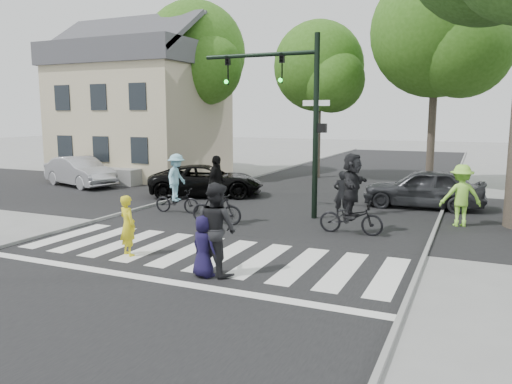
# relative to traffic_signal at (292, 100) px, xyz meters

# --- Properties ---
(ground) EXTENTS (120.00, 120.00, 0.00)m
(ground) POSITION_rel_traffic_signal_xyz_m (-0.35, -6.20, -3.90)
(ground) COLOR gray
(ground) RESTS_ON ground
(road_stem) EXTENTS (10.00, 70.00, 0.01)m
(road_stem) POSITION_rel_traffic_signal_xyz_m (-0.35, -1.20, -3.90)
(road_stem) COLOR black
(road_stem) RESTS_ON ground
(road_cross) EXTENTS (70.00, 10.00, 0.01)m
(road_cross) POSITION_rel_traffic_signal_xyz_m (-0.35, 1.80, -3.89)
(road_cross) COLOR black
(road_cross) RESTS_ON ground
(curb_left) EXTENTS (0.10, 70.00, 0.10)m
(curb_left) POSITION_rel_traffic_signal_xyz_m (-5.40, -1.20, -3.85)
(curb_left) COLOR gray
(curb_left) RESTS_ON ground
(curb_right) EXTENTS (0.10, 70.00, 0.10)m
(curb_right) POSITION_rel_traffic_signal_xyz_m (4.70, -1.20, -3.85)
(curb_right) COLOR gray
(curb_right) RESTS_ON ground
(crosswalk) EXTENTS (10.00, 3.85, 0.01)m
(crosswalk) POSITION_rel_traffic_signal_xyz_m (-0.35, -5.54, -3.89)
(crosswalk) COLOR silver
(crosswalk) RESTS_ON ground
(traffic_signal) EXTENTS (4.45, 0.29, 6.00)m
(traffic_signal) POSITION_rel_traffic_signal_xyz_m (0.00, 0.00, 0.00)
(traffic_signal) COLOR black
(traffic_signal) RESTS_ON ground
(bg_tree_0) EXTENTS (5.46, 5.20, 8.97)m
(bg_tree_0) POSITION_rel_traffic_signal_xyz_m (-14.09, 9.80, 2.24)
(bg_tree_0) COLOR brown
(bg_tree_0) RESTS_ON ground
(bg_tree_1) EXTENTS (6.09, 5.80, 9.80)m
(bg_tree_1) POSITION_rel_traffic_signal_xyz_m (-9.06, 9.28, 2.75)
(bg_tree_1) COLOR brown
(bg_tree_1) RESTS_ON ground
(bg_tree_2) EXTENTS (5.04, 4.80, 8.40)m
(bg_tree_2) POSITION_rel_traffic_signal_xyz_m (-2.11, 10.42, 1.88)
(bg_tree_2) COLOR brown
(bg_tree_2) RESTS_ON ground
(bg_tree_3) EXTENTS (6.30, 6.00, 10.20)m
(bg_tree_3) POSITION_rel_traffic_signal_xyz_m (3.95, 9.07, 3.04)
(bg_tree_3) COLOR brown
(bg_tree_3) RESTS_ON ground
(house) EXTENTS (8.40, 8.10, 8.82)m
(house) POSITION_rel_traffic_signal_xyz_m (-11.85, 7.78, -0.10)
(house) COLOR #BDA58F
(house) RESTS_ON ground
(pedestrian_woman) EXTENTS (0.64, 0.55, 1.50)m
(pedestrian_woman) POSITION_rel_traffic_signal_xyz_m (-1.98, -6.12, -3.15)
(pedestrian_woman) COLOR yellow
(pedestrian_woman) RESTS_ON ground
(pedestrian_child) EXTENTS (0.76, 0.62, 1.34)m
(pedestrian_child) POSITION_rel_traffic_signal_xyz_m (0.54, -6.79, -3.23)
(pedestrian_child) COLOR #151033
(pedestrian_child) RESTS_ON ground
(pedestrian_adult) EXTENTS (1.19, 1.08, 2.01)m
(pedestrian_adult) POSITION_rel_traffic_signal_xyz_m (0.70, -6.51, -2.90)
(pedestrian_adult) COLOR black
(pedestrian_adult) RESTS_ON ground
(cyclist_left) EXTENTS (1.70, 1.13, 2.08)m
(cyclist_left) POSITION_rel_traffic_signal_xyz_m (-3.86, -1.05, -3.00)
(cyclist_left) COLOR black
(cyclist_left) RESTS_ON ground
(cyclist_mid) EXTENTS (1.70, 1.04, 2.18)m
(cyclist_mid) POSITION_rel_traffic_signal_xyz_m (-1.69, -2.14, -3.01)
(cyclist_mid) COLOR black
(cyclist_mid) RESTS_ON ground
(cyclist_right) EXTENTS (1.86, 1.74, 2.35)m
(cyclist_right) POSITION_rel_traffic_signal_xyz_m (2.48, -1.69, -2.85)
(cyclist_right) COLOR black
(cyclist_right) RESTS_ON ground
(car_suv) EXTENTS (5.27, 4.01, 1.33)m
(car_suv) POSITION_rel_traffic_signal_xyz_m (-4.72, 2.57, -3.24)
(car_suv) COLOR black
(car_suv) RESTS_ON ground
(car_silver) EXTENTS (4.60, 2.73, 1.43)m
(car_silver) POSITION_rel_traffic_signal_xyz_m (-11.78, 2.67, -3.19)
(car_silver) COLOR #B8B8BE
(car_silver) RESTS_ON ground
(car_grey) EXTENTS (4.40, 1.91, 1.48)m
(car_grey) POSITION_rel_traffic_signal_xyz_m (3.95, 3.49, -3.16)
(car_grey) COLOR #2F3034
(car_grey) RESTS_ON ground
(bystander_hivis) EXTENTS (1.41, 1.08, 1.93)m
(bystander_hivis) POSITION_rel_traffic_signal_xyz_m (5.32, 0.70, -2.94)
(bystander_hivis) COLOR #98EB45
(bystander_hivis) RESTS_ON ground
(bystander_dark) EXTENTS (0.64, 0.50, 1.56)m
(bystander_dark) POSITION_rel_traffic_signal_xyz_m (1.57, 0.77, -3.12)
(bystander_dark) COLOR black
(bystander_dark) RESTS_ON ground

